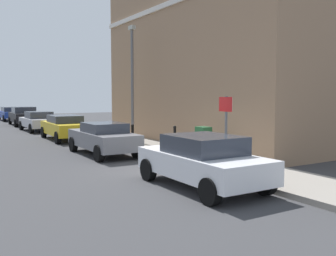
% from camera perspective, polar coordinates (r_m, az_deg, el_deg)
% --- Properties ---
extents(ground, '(80.00, 80.00, 0.00)m').
position_cam_1_polar(ground, '(12.88, -1.05, -6.13)').
color(ground, '#38383A').
extents(sidewalk, '(2.43, 30.00, 0.15)m').
position_cam_1_polar(sidewalk, '(19.02, -4.91, -2.30)').
color(sidewalk, gray).
rests_on(sidewalk, ground).
extents(corner_building, '(6.28, 13.86, 9.87)m').
position_cam_1_polar(corner_building, '(20.42, 7.51, 11.84)').
color(corner_building, '#937256').
rests_on(corner_building, ground).
extents(car_white, '(1.94, 4.04, 1.41)m').
position_cam_1_polar(car_white, '(10.27, 5.20, -4.83)').
color(car_white, silver).
rests_on(car_white, ground).
extents(car_grey, '(1.80, 4.20, 1.34)m').
position_cam_1_polar(car_grey, '(15.97, -9.65, -1.46)').
color(car_grey, slate).
rests_on(car_grey, ground).
extents(car_yellow, '(1.90, 4.44, 1.36)m').
position_cam_1_polar(car_yellow, '(21.78, -15.17, 0.19)').
color(car_yellow, gold).
rests_on(car_yellow, ground).
extents(car_silver, '(1.94, 4.09, 1.35)m').
position_cam_1_polar(car_silver, '(27.51, -18.81, 1.01)').
color(car_silver, '#B7B7BC').
rests_on(car_silver, ground).
extents(car_black, '(2.05, 4.44, 1.51)m').
position_cam_1_polar(car_black, '(33.25, -20.74, 1.73)').
color(car_black, black).
rests_on(car_black, ground).
extents(car_blue, '(1.91, 4.31, 1.32)m').
position_cam_1_polar(car_blue, '(39.72, -22.45, 2.05)').
color(car_blue, navy).
rests_on(car_blue, ground).
extents(utility_cabinet, '(0.46, 0.61, 1.15)m').
position_cam_1_polar(utility_cabinet, '(14.26, 5.30, -2.30)').
color(utility_cabinet, '#1E4C28').
rests_on(utility_cabinet, sidewalk).
extents(bollard_near_cabinet, '(0.14, 0.14, 1.04)m').
position_cam_1_polar(bollard_near_cabinet, '(16.09, 1.02, -1.36)').
color(bollard_near_cabinet, black).
rests_on(bollard_near_cabinet, sidewalk).
extents(bollard_far_kerb, '(0.14, 0.14, 1.04)m').
position_cam_1_polar(bollard_far_kerb, '(17.01, -5.32, -1.03)').
color(bollard_far_kerb, black).
rests_on(bollard_far_kerb, sidewalk).
extents(street_sign, '(0.08, 0.60, 2.30)m').
position_cam_1_polar(street_sign, '(11.62, 8.64, 0.87)').
color(street_sign, '#59595B').
rests_on(street_sign, sidewalk).
extents(lamppost, '(0.20, 0.44, 5.72)m').
position_cam_1_polar(lamppost, '(19.16, -5.36, 7.42)').
color(lamppost, '#59595B').
rests_on(lamppost, sidewalk).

